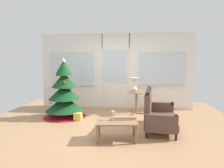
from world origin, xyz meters
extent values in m
plane|color=#AD7F56|center=(0.00, 0.00, 0.00)|extent=(6.76, 6.76, 0.00)
cube|color=white|center=(-1.52, 2.09, 1.27)|extent=(2.15, 0.08, 2.55)
cube|color=white|center=(1.52, 2.09, 1.27)|extent=(2.15, 0.08, 2.55)
cube|color=white|center=(0.00, 2.09, 2.30)|extent=(0.94, 0.08, 0.50)
cube|color=silver|center=(0.00, 2.05, 1.02)|extent=(0.90, 0.05, 2.05)
cube|color=white|center=(0.00, 2.03, 0.45)|extent=(0.78, 0.02, 0.80)
cube|color=silver|center=(0.00, 2.03, 1.40)|extent=(0.78, 0.01, 1.10)
cube|color=silver|center=(-1.52, 2.03, 1.35)|extent=(1.50, 0.01, 1.10)
cube|color=silver|center=(1.52, 2.03, 1.35)|extent=(1.50, 0.01, 1.10)
cube|color=silver|center=(-1.52, 2.02, 0.78)|extent=(1.59, 0.06, 0.03)
cube|color=silver|center=(1.52, 2.02, 0.78)|extent=(1.59, 0.06, 0.03)
cylinder|color=#4C331E|center=(-1.35, 0.73, 0.12)|extent=(0.10, 0.10, 0.24)
cone|color=red|center=(-1.35, 0.73, 0.05)|extent=(1.23, 1.23, 0.10)
cone|color=#14421E|center=(-1.35, 0.73, 0.40)|extent=(1.09, 1.09, 0.43)
cone|color=#14421E|center=(-1.35, 0.73, 0.74)|extent=(0.90, 0.90, 0.43)
cone|color=#14421E|center=(-1.35, 0.73, 1.08)|extent=(0.70, 0.70, 0.43)
cone|color=#14421E|center=(-1.35, 0.73, 1.42)|extent=(0.50, 0.50, 0.43)
cone|color=#E0BC4C|center=(-1.35, 0.73, 1.66)|extent=(0.12, 0.12, 0.12)
sphere|color=red|center=(-1.10, 1.04, 0.44)|extent=(0.05, 0.05, 0.05)
sphere|color=gold|center=(-1.68, 0.70, 0.87)|extent=(0.05, 0.05, 0.05)
sphere|color=silver|center=(-1.20, 1.05, 0.88)|extent=(0.08, 0.08, 0.08)
sphere|color=#264CB2|center=(-1.27, 1.09, 0.80)|extent=(0.08, 0.08, 0.08)
sphere|color=red|center=(-1.26, 0.49, 1.04)|extent=(0.07, 0.07, 0.07)
sphere|color=gold|center=(-1.55, 0.56, 1.21)|extent=(0.07, 0.07, 0.07)
sphere|color=silver|center=(-1.73, 0.57, 0.44)|extent=(0.07, 0.07, 0.07)
cylinder|color=black|center=(1.52, -0.74, 0.07)|extent=(0.05, 0.05, 0.14)
cylinder|color=black|center=(1.65, 0.53, 0.07)|extent=(0.05, 0.05, 0.14)
cylinder|color=black|center=(0.92, -0.68, 0.07)|extent=(0.05, 0.05, 0.14)
cylinder|color=black|center=(1.06, 0.59, 0.07)|extent=(0.05, 0.05, 0.14)
cube|color=brown|center=(1.29, -0.07, 0.21)|extent=(0.85, 1.29, 0.14)
cube|color=brown|center=(0.99, -0.04, 0.59)|extent=(0.25, 1.22, 0.62)
cube|color=black|center=(0.99, -0.04, 0.93)|extent=(0.21, 1.20, 0.06)
cube|color=brown|center=(1.22, -0.72, 0.33)|extent=(0.67, 0.16, 0.38)
cylinder|color=black|center=(1.51, -0.76, 0.50)|extent=(0.10, 0.10, 0.09)
cube|color=brown|center=(1.36, 0.58, 0.33)|extent=(0.67, 0.16, 0.38)
cylinder|color=black|center=(1.65, 0.54, 0.50)|extent=(0.10, 0.10, 0.09)
cylinder|color=#8E6642|center=(0.71, 1.32, 0.66)|extent=(0.48, 0.48, 0.02)
cylinder|color=#8E6642|center=(0.71, 1.32, 0.32)|extent=(0.07, 0.07, 0.65)
cube|color=#8E6642|center=(0.87, 1.32, 0.02)|extent=(0.20, 0.05, 0.04)
cube|color=#8E6642|center=(0.63, 1.46, 0.02)|extent=(0.14, 0.20, 0.04)
cube|color=#8E6642|center=(0.63, 1.18, 0.02)|extent=(0.14, 0.20, 0.04)
sphere|color=silver|center=(0.65, 1.36, 0.76)|extent=(0.16, 0.16, 0.16)
cylinder|color=silver|center=(0.65, 1.36, 0.88)|extent=(0.02, 0.02, 0.06)
cone|color=silver|center=(0.65, 1.36, 1.01)|extent=(0.28, 0.28, 0.20)
cube|color=#8E6642|center=(0.30, -0.83, 0.38)|extent=(0.89, 0.61, 0.03)
cube|color=#8E6642|center=(-0.05, -1.09, 0.18)|extent=(0.05, 0.05, 0.36)
cube|color=#8E6642|center=(0.71, -1.00, 0.18)|extent=(0.05, 0.05, 0.36)
cube|color=#8E6642|center=(-0.10, -0.65, 0.18)|extent=(0.05, 0.05, 0.36)
cube|color=#8E6642|center=(0.66, -0.57, 0.18)|extent=(0.05, 0.05, 0.36)
cylinder|color=silver|center=(0.23, -0.78, 0.40)|extent=(0.06, 0.06, 0.01)
cylinder|color=silver|center=(0.23, -0.78, 0.45)|extent=(0.01, 0.01, 0.10)
cone|color=silver|center=(0.23, -0.78, 0.54)|extent=(0.08, 0.08, 0.09)
cube|color=#D8C64C|center=(-0.88, 0.43, 0.10)|extent=(0.20, 0.18, 0.20)
camera|label=1|loc=(0.67, -4.91, 1.62)|focal=32.87mm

